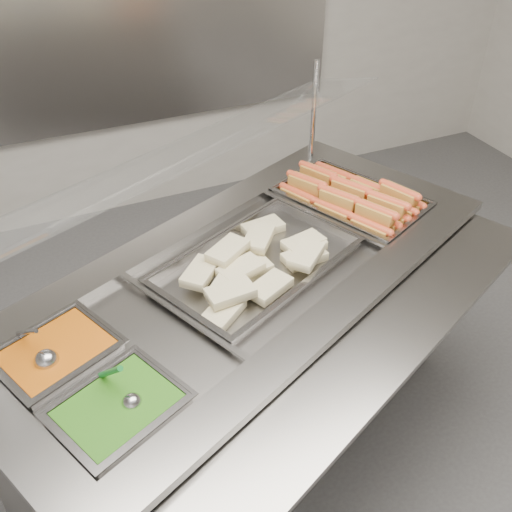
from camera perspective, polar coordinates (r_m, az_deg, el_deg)
name	(u,v)px	position (r m, az deg, el deg)	size (l,w,h in m)	color
back_panel	(84,25)	(3.48, -16.85, 21.21)	(3.00, 0.04, 1.20)	gray
steam_counter	(247,359)	(2.21, -0.87, -10.28)	(2.03, 1.51, 0.89)	gray
tray_rail	(373,352)	(1.72, 11.60, -9.38)	(1.72, 1.03, 0.05)	gray
sneeze_guard	(195,151)	(1.85, -6.11, 10.43)	(1.60, 0.93, 0.43)	silver
pan_hotdogs	(350,206)	(2.34, 9.38, 4.99)	(0.53, 0.63, 0.10)	gray
pan_wraps	(258,266)	(1.96, 0.19, -1.00)	(0.77, 0.64, 0.07)	gray
pan_beans	(59,360)	(1.75, -19.13, -9.82)	(0.37, 0.34, 0.10)	gray
pan_peas	(120,415)	(1.57, -13.42, -15.24)	(0.37, 0.34, 0.10)	gray
hotdogs_in_buns	(351,197)	(2.30, 9.52, 5.82)	(0.47, 0.58, 0.12)	#A56A22
tortilla_wraps	(258,264)	(1.91, 0.19, -0.81)	(0.56, 0.50, 0.10)	#CBBC88
ladle	(46,359)	(1.70, -20.31, -9.64)	(0.10, 0.18, 0.15)	#A8A8AD
serving_spoon	(128,397)	(1.54, -12.68, -13.62)	(0.09, 0.16, 0.15)	#A8A8AD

